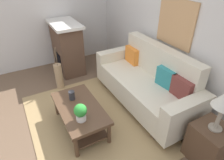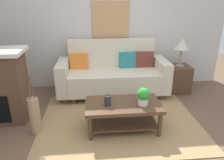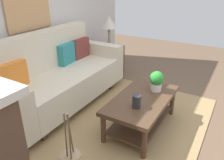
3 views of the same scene
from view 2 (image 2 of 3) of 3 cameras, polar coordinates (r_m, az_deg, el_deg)
The scene contains 17 objects.
ground_plane at distance 3.12m, azimuth 3.08°, elevation -15.65°, with size 8.95×8.95×0.00m, color brown.
wall_back at distance 4.61m, azimuth -0.42°, elevation 14.80°, with size 4.95×0.10×2.70m, color silver.
area_rug at distance 3.53m, azimuth 1.91°, elevation -10.70°, with size 2.50×1.95×0.01m, color #A38456.
couch at distance 4.30m, azimuth 0.19°, elevation 1.70°, with size 2.15×0.84×1.08m.
throw_pillow_orange at distance 4.34m, azimuth -8.78°, elevation 5.07°, with size 0.36×0.12×0.32m, color orange.
throw_pillow_teal at distance 4.39m, azimuth 4.38°, elevation 5.45°, with size 0.36×0.12×0.32m, color teal.
throw_pillow_maroon at distance 4.45m, azimuth 8.63°, elevation 5.52°, with size 0.36×0.12×0.32m, color brown.
coffee_table at distance 3.18m, azimuth 2.99°, elevation -8.08°, with size 1.10×0.60×0.43m.
tabletop_vase at distance 3.05m, azimuth -1.16°, elevation -5.47°, with size 0.10×0.10×0.15m, color #2D2D33.
potted_plant_tabletop at distance 3.05m, azimuth 8.44°, elevation -4.24°, with size 0.18×0.18×0.26m.
side_table at distance 4.67m, azimuth 17.27°, elevation 0.33°, with size 0.44×0.44×0.56m, color #513826.
table_lamp at distance 4.47m, azimuth 18.28°, elevation 8.90°, with size 0.28×0.28×0.57m.
floor_vase at distance 3.32m, azimuth -19.96°, elevation -8.97°, with size 0.16×0.16×0.55m, color tan.
floor_vase_branch_a at distance 3.12m, azimuth -20.65°, elevation -1.71°, with size 0.01×0.01×0.36m, color brown.
floor_vase_branch_b at distance 3.14m, azimuth -21.10°, elevation -1.60°, with size 0.01×0.01×0.36m, color brown.
floor_vase_branch_c at distance 3.11m, azimuth -21.26°, elevation -1.85°, with size 0.01×0.01×0.36m, color brown.
framed_painting at distance 4.54m, azimuth -0.38°, elevation 15.85°, with size 0.76×0.03×0.74m, color tan.
Camera 2 is at (-0.39, -2.46, 1.88)m, focal length 34.12 mm.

